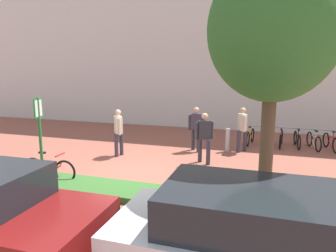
% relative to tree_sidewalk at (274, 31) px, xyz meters
% --- Properties ---
extents(ground_plane, '(60.00, 60.00, 0.00)m').
position_rel_tree_sidewalk_xyz_m(ground_plane, '(-3.72, 1.87, -3.86)').
color(ground_plane, brown).
extents(building_facade, '(28.00, 1.20, 10.00)m').
position_rel_tree_sidewalk_xyz_m(building_facade, '(-3.72, 10.30, 1.14)').
color(building_facade, silver).
rests_on(building_facade, ground).
extents(planter_strip, '(7.00, 1.10, 0.16)m').
position_rel_tree_sidewalk_xyz_m(planter_strip, '(-3.55, 0.20, -3.78)').
color(planter_strip, '#336028').
rests_on(planter_strip, ground).
extents(tree_sidewalk, '(2.57, 2.57, 5.30)m').
position_rel_tree_sidewalk_xyz_m(tree_sidewalk, '(0.00, 0.00, 0.00)').
color(tree_sidewalk, brown).
rests_on(tree_sidewalk, ground).
extents(parking_sign_post, '(0.08, 0.36, 2.40)m').
position_rel_tree_sidewalk_xyz_m(parking_sign_post, '(-5.84, 0.20, -2.29)').
color(parking_sign_post, '#2D7238').
rests_on(parking_sign_post, ground).
extents(bike_at_sign, '(1.68, 0.42, 0.86)m').
position_rel_tree_sidewalk_xyz_m(bike_at_sign, '(-5.80, 0.40, -3.51)').
color(bike_at_sign, black).
rests_on(bike_at_sign, ground).
extents(bike_rack_cluster, '(3.76, 1.61, 0.83)m').
position_rel_tree_sidewalk_xyz_m(bike_rack_cluster, '(0.96, 6.70, -3.51)').
color(bike_rack_cluster, '#99999E').
rests_on(bike_rack_cluster, ground).
extents(bollard_steel, '(0.16, 0.16, 0.90)m').
position_rel_tree_sidewalk_xyz_m(bollard_steel, '(-1.37, 5.23, -3.41)').
color(bollard_steel, '#ADADB2').
rests_on(bollard_steel, ground).
extents(person_suited_dark, '(0.59, 0.41, 1.72)m').
position_rel_tree_sidewalk_xyz_m(person_suited_dark, '(-2.56, 4.94, -2.88)').
color(person_suited_dark, '#2D2D38').
rests_on(person_suited_dark, ground).
extents(person_casual_tan, '(0.37, 0.57, 1.72)m').
position_rel_tree_sidewalk_xyz_m(person_casual_tan, '(-0.85, 5.35, -2.88)').
color(person_casual_tan, '#383342').
rests_on(person_casual_tan, ground).
extents(person_shirt_white, '(0.43, 0.50, 1.72)m').
position_rel_tree_sidewalk_xyz_m(person_shirt_white, '(-5.11, 3.40, -2.88)').
color(person_shirt_white, '#383342').
rests_on(person_shirt_white, ground).
extents(person_suited_navy, '(0.55, 0.40, 1.72)m').
position_rel_tree_sidewalk_xyz_m(person_suited_navy, '(-1.95, 3.42, -2.88)').
color(person_suited_navy, '#2D2D38').
rests_on(person_suited_navy, ground).
extents(car_white_hatch, '(4.30, 2.03, 1.54)m').
position_rel_tree_sidewalk_xyz_m(car_white_hatch, '(-0.04, -2.41, -3.10)').
color(car_white_hatch, silver).
rests_on(car_white_hatch, ground).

